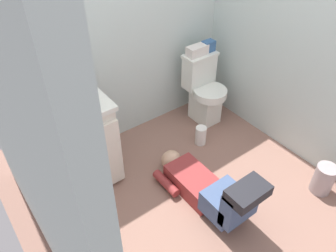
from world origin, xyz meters
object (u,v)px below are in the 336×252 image
(bottle_amber, at_px, (47,93))
(faucet, at_px, (59,91))
(tissue_box, at_px, (197,50))
(bottle_clear, at_px, (65,87))
(person_plumber, at_px, (209,189))
(bottle_blue, at_px, (71,83))
(paper_towel_roll, at_px, (201,135))
(soap_dispenser, at_px, (35,98))
(bottle_pink, at_px, (56,91))
(toiletry_bag, at_px, (208,46))
(toilet, at_px, (204,90))
(trash_can, at_px, (323,179))
(vanity_cabinet, at_px, (77,143))

(bottle_amber, bearing_deg, faucet, 2.67)
(tissue_box, xyz_separation_m, bottle_clear, (-1.38, -0.02, 0.11))
(person_plumber, height_order, bottle_blue, bottle_blue)
(paper_towel_roll, bearing_deg, soap_dispenser, 163.31)
(person_plumber, xyz_separation_m, bottle_pink, (-0.75, 0.99, 0.73))
(person_plumber, xyz_separation_m, toiletry_bag, (0.86, 1.02, 0.63))
(toilet, bearing_deg, trash_can, -84.66)
(vanity_cabinet, relative_size, bottle_amber, 6.01)
(bottle_blue, distance_m, paper_towel_roll, 1.39)
(toiletry_bag, bearing_deg, trash_can, -88.94)
(person_plumber, height_order, toiletry_bag, toiletry_bag)
(toiletry_bag, relative_size, soap_dispenser, 0.75)
(faucet, relative_size, bottle_pink, 0.57)
(soap_dispenser, xyz_separation_m, bottle_pink, (0.15, -0.03, 0.02))
(tissue_box, height_order, toiletry_bag, toiletry_bag)
(faucet, distance_m, tissue_box, 1.42)
(faucet, bearing_deg, bottle_amber, -177.33)
(faucet, bearing_deg, toilet, -4.19)
(tissue_box, bearing_deg, toiletry_bag, 0.00)
(bottle_amber, distance_m, trash_can, 2.39)
(soap_dispenser, distance_m, trash_can, 2.46)
(bottle_amber, height_order, bottle_clear, bottle_clear)
(toiletry_bag, bearing_deg, bottle_blue, 178.99)
(faucet, relative_size, soap_dispenser, 0.60)
(faucet, height_order, tissue_box, faucet)
(toiletry_bag, xyz_separation_m, bottle_pink, (-1.61, -0.03, 0.10))
(faucet, distance_m, bottle_blue, 0.12)
(bottle_pink, bearing_deg, trash_can, -42.10)
(bottle_pink, xyz_separation_m, trash_can, (1.64, -1.48, -0.77))
(vanity_cabinet, height_order, soap_dispenser, soap_dispenser)
(faucet, bearing_deg, vanity_cabinet, -88.69)
(vanity_cabinet, xyz_separation_m, faucet, (-0.00, 0.15, 0.45))
(trash_can, bearing_deg, paper_towel_roll, 111.46)
(bottle_amber, xyz_separation_m, bottle_clear, (0.13, -0.04, 0.02))
(vanity_cabinet, relative_size, trash_can, 2.94)
(bottle_amber, xyz_separation_m, bottle_blue, (0.20, 0.01, 0.00))
(toilet, distance_m, bottle_blue, 1.46)
(tissue_box, relative_size, bottle_clear, 1.26)
(faucet, xyz_separation_m, trash_can, (1.60, -1.53, -0.73))
(person_plumber, distance_m, bottle_pink, 1.44)
(toilet, height_order, bottle_clear, bottle_clear)
(person_plumber, distance_m, bottle_amber, 1.49)
(soap_dispenser, distance_m, bottle_pink, 0.16)
(toilet, bearing_deg, faucet, 175.81)
(tissue_box, xyz_separation_m, bottle_blue, (-1.31, 0.03, 0.09))
(faucet, relative_size, tissue_box, 0.45)
(person_plumber, bearing_deg, soap_dispenser, 131.59)
(bottle_pink, xyz_separation_m, paper_towel_roll, (1.20, -0.38, -0.81))
(vanity_cabinet, height_order, bottle_clear, bottle_clear)
(vanity_cabinet, distance_m, trash_can, 2.13)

